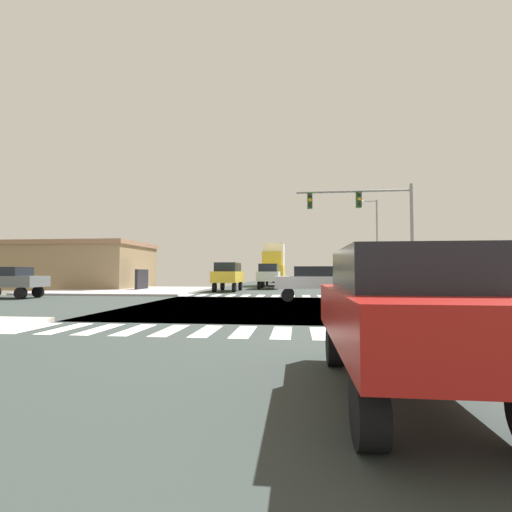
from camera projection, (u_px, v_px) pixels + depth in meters
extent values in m
cube|color=#2F3735|center=(283.00, 307.00, 16.77)|extent=(14.00, 90.00, 0.05)
cube|color=#2F3735|center=(283.00, 307.00, 16.77)|extent=(90.00, 12.00, 0.05)
cube|color=#B2ADA3|center=(464.00, 292.00, 27.25)|extent=(12.00, 12.00, 0.14)
cube|color=#AEA7AA|center=(131.00, 290.00, 30.14)|extent=(12.00, 12.00, 0.14)
cube|color=silver|center=(33.00, 328.00, 10.28)|extent=(0.50, 2.00, 0.01)
cube|color=silver|center=(66.00, 328.00, 10.17)|extent=(0.50, 2.00, 0.01)
cube|color=silver|center=(100.00, 329.00, 10.05)|extent=(0.50, 2.00, 0.01)
cube|color=silver|center=(135.00, 330.00, 9.94)|extent=(0.50, 2.00, 0.01)
cube|color=silver|center=(170.00, 330.00, 9.83)|extent=(0.50, 2.00, 0.01)
cube|color=silver|center=(206.00, 331.00, 9.72)|extent=(0.50, 2.00, 0.01)
cube|color=silver|center=(244.00, 332.00, 9.61)|extent=(0.50, 2.00, 0.01)
cube|color=silver|center=(282.00, 332.00, 9.50)|extent=(0.50, 2.00, 0.01)
cube|color=silver|center=(321.00, 333.00, 9.39)|extent=(0.50, 2.00, 0.01)
cube|color=silver|center=(361.00, 334.00, 9.28)|extent=(0.50, 2.00, 0.01)
cube|color=silver|center=(401.00, 335.00, 9.16)|extent=(0.50, 2.00, 0.01)
cube|color=silver|center=(443.00, 335.00, 9.05)|extent=(0.50, 2.00, 0.01)
cube|color=silver|center=(486.00, 336.00, 8.94)|extent=(0.50, 2.00, 0.01)
cube|color=silver|center=(187.00, 295.00, 24.77)|extent=(0.50, 2.00, 0.01)
cube|color=silver|center=(202.00, 295.00, 24.66)|extent=(0.50, 2.00, 0.01)
cube|color=silver|center=(216.00, 295.00, 24.55)|extent=(0.50, 2.00, 0.01)
cube|color=silver|center=(231.00, 296.00, 24.44)|extent=(0.50, 2.00, 0.01)
cube|color=silver|center=(246.00, 296.00, 24.33)|extent=(0.50, 2.00, 0.01)
cube|color=silver|center=(261.00, 296.00, 24.22)|extent=(0.50, 2.00, 0.01)
cube|color=silver|center=(276.00, 296.00, 24.10)|extent=(0.50, 2.00, 0.01)
cube|color=silver|center=(291.00, 296.00, 23.99)|extent=(0.50, 2.00, 0.01)
cube|color=silver|center=(306.00, 296.00, 23.88)|extent=(0.50, 2.00, 0.01)
cube|color=silver|center=(322.00, 296.00, 23.77)|extent=(0.50, 2.00, 0.01)
cube|color=silver|center=(337.00, 296.00, 23.66)|extent=(0.50, 2.00, 0.01)
cube|color=silver|center=(353.00, 296.00, 23.55)|extent=(0.50, 2.00, 0.01)
cube|color=silver|center=(369.00, 297.00, 23.44)|extent=(0.50, 2.00, 0.01)
cube|color=silver|center=(385.00, 297.00, 23.33)|extent=(0.50, 2.00, 0.01)
cylinder|color=gray|center=(412.00, 240.00, 22.88)|extent=(0.20, 0.20, 7.14)
cylinder|color=gray|center=(353.00, 191.00, 23.42)|extent=(7.19, 0.14, 0.14)
cube|color=#1E5123|center=(359.00, 200.00, 23.36)|extent=(0.32, 0.40, 1.00)
sphere|color=black|center=(359.00, 194.00, 23.13)|extent=(0.22, 0.22, 0.22)
sphere|color=orange|center=(359.00, 199.00, 23.12)|extent=(0.22, 0.22, 0.22)
sphere|color=black|center=(359.00, 204.00, 23.10)|extent=(0.22, 0.22, 0.22)
cube|color=#1E5123|center=(310.00, 201.00, 23.70)|extent=(0.32, 0.40, 1.00)
sphere|color=black|center=(310.00, 195.00, 23.47)|extent=(0.22, 0.22, 0.22)
sphere|color=orange|center=(310.00, 200.00, 23.46)|extent=(0.22, 0.22, 0.22)
sphere|color=black|center=(310.00, 205.00, 23.45)|extent=(0.22, 0.22, 0.22)
cylinder|color=gray|center=(377.00, 244.00, 33.50)|extent=(0.16, 0.16, 8.22)
cylinder|color=gray|center=(369.00, 201.00, 33.75)|extent=(1.40, 0.10, 0.10)
ellipsoid|color=silver|center=(361.00, 202.00, 33.83)|extent=(0.60, 0.32, 0.20)
cube|color=#87704F|center=(83.00, 268.00, 34.77)|extent=(11.28, 7.99, 3.96)
cube|color=#8A654A|center=(84.00, 245.00, 34.87)|extent=(11.58, 8.29, 0.40)
cube|color=black|center=(142.00, 280.00, 30.96)|extent=(0.24, 2.20, 1.80)
cylinder|color=black|center=(335.00, 345.00, 6.17)|extent=(0.26, 0.68, 0.68)
cylinder|color=black|center=(424.00, 347.00, 6.01)|extent=(0.26, 0.68, 0.68)
cylinder|color=black|center=(368.00, 410.00, 3.27)|extent=(0.26, 0.68, 0.68)
cube|color=#A71914|center=(403.00, 316.00, 4.67)|extent=(1.80, 4.30, 0.66)
cube|color=black|center=(403.00, 269.00, 4.69)|extent=(1.55, 2.24, 0.54)
cylinder|color=black|center=(234.00, 287.00, 28.47)|extent=(0.26, 0.74, 0.74)
cylinder|color=black|center=(214.00, 287.00, 28.65)|extent=(0.26, 0.74, 0.74)
cylinder|color=black|center=(240.00, 286.00, 31.58)|extent=(0.26, 0.74, 0.74)
cylinder|color=black|center=(223.00, 286.00, 31.75)|extent=(0.26, 0.74, 0.74)
cube|color=gold|center=(228.00, 277.00, 30.15)|extent=(1.96, 4.60, 0.88)
cube|color=black|center=(228.00, 267.00, 30.18)|extent=(1.69, 3.22, 0.72)
cylinder|color=black|center=(340.00, 294.00, 20.64)|extent=(0.68, 0.26, 0.68)
cylinder|color=black|center=(343.00, 296.00, 19.21)|extent=(0.68, 0.26, 0.68)
cylinder|color=black|center=(288.00, 294.00, 20.96)|extent=(0.68, 0.26, 0.68)
cylinder|color=black|center=(288.00, 295.00, 19.53)|extent=(0.68, 0.26, 0.68)
cube|color=silver|center=(315.00, 282.00, 20.11)|extent=(4.30, 1.80, 0.66)
cube|color=black|center=(315.00, 271.00, 20.14)|extent=(2.24, 1.55, 0.54)
cylinder|color=black|center=(38.00, 292.00, 22.68)|extent=(0.68, 0.26, 0.68)
cylinder|color=black|center=(21.00, 293.00, 21.25)|extent=(0.68, 0.26, 0.68)
cube|color=slate|center=(8.00, 281.00, 22.16)|extent=(4.30, 1.80, 0.66)
cube|color=black|center=(8.00, 271.00, 22.19)|extent=(2.24, 1.55, 0.54)
cylinder|color=black|center=(283.00, 281.00, 52.59)|extent=(0.26, 0.68, 0.68)
cylinder|color=black|center=(273.00, 281.00, 52.75)|extent=(0.26, 0.68, 0.68)
cylinder|color=black|center=(284.00, 280.00, 55.49)|extent=(0.26, 0.68, 0.68)
cylinder|color=black|center=(275.00, 280.00, 55.65)|extent=(0.26, 0.68, 0.68)
cube|color=#B1ABB3|center=(279.00, 276.00, 54.15)|extent=(1.80, 4.30, 0.66)
cube|color=black|center=(279.00, 272.00, 54.18)|extent=(1.55, 2.24, 0.54)
cylinder|color=black|center=(281.00, 283.00, 39.20)|extent=(0.26, 0.80, 0.80)
cylinder|color=black|center=(263.00, 283.00, 39.42)|extent=(0.26, 0.80, 0.80)
cylinder|color=black|center=(283.00, 282.00, 44.07)|extent=(0.26, 0.80, 0.80)
cylinder|color=black|center=(267.00, 282.00, 44.28)|extent=(0.26, 0.80, 0.80)
cube|color=yellow|center=(274.00, 272.00, 41.79)|extent=(2.40, 7.20, 1.49)
cube|color=white|center=(274.00, 255.00, 42.95)|extent=(2.30, 4.18, 2.56)
cube|color=yellow|center=(272.00, 259.00, 39.71)|extent=(2.11, 2.02, 1.49)
cylinder|color=black|center=(276.00, 285.00, 33.01)|extent=(0.26, 0.74, 0.74)
cylinder|color=black|center=(259.00, 285.00, 33.18)|extent=(0.26, 0.74, 0.74)
cylinder|color=black|center=(278.00, 284.00, 36.11)|extent=(0.26, 0.74, 0.74)
cylinder|color=black|center=(262.00, 284.00, 36.29)|extent=(0.26, 0.74, 0.74)
cube|color=silver|center=(269.00, 276.00, 34.68)|extent=(1.96, 4.60, 0.88)
cube|color=black|center=(269.00, 268.00, 34.72)|extent=(1.69, 3.22, 0.72)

